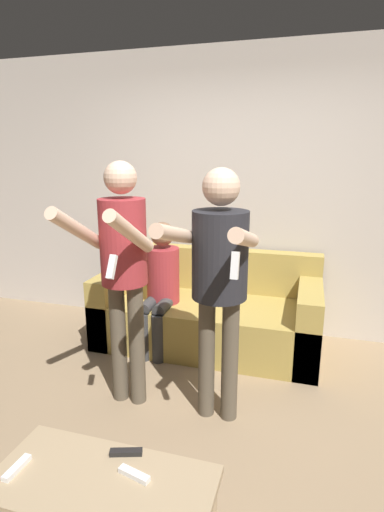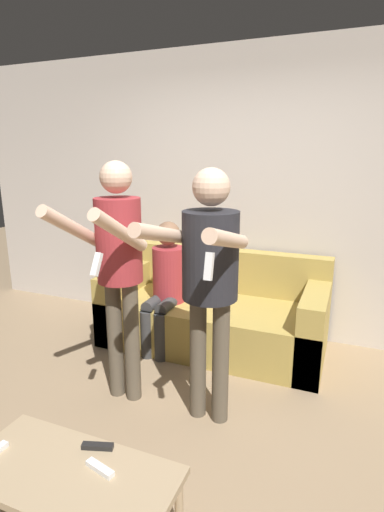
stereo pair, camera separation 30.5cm
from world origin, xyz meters
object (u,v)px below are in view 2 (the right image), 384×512
(person_standing_right, at_px, (209,269))
(remote_mid, at_px, (100,468))
(person_seated, at_px, (166,281))
(remote_far, at_px, (98,446))
(coffee_table, at_px, (69,479))
(couch, at_px, (214,315))
(person_standing_left, at_px, (118,258))

(person_standing_right, xyz_separation_m, remote_mid, (-0.14, -1.01, -0.66))
(person_seated, xyz_separation_m, remote_far, (0.48, -1.74, -0.24))
(person_standing_right, bearing_deg, remote_mid, -97.86)
(person_seated, bearing_deg, remote_mid, -72.82)
(remote_far, bearing_deg, person_standing_right, 75.66)
(person_standing_right, xyz_separation_m, remote_far, (-0.23, -0.90, -0.66))
(person_standing_right, distance_m, remote_far, 1.14)
(coffee_table, distance_m, remote_mid, 0.15)
(person_standing_right, relative_size, remote_mid, 10.77)
(remote_mid, bearing_deg, remote_far, 129.25)
(person_seated, bearing_deg, couch, 29.31)
(couch, bearing_deg, remote_mid, -84.84)
(person_standing_left, bearing_deg, coffee_table, -70.09)
(person_standing_left, distance_m, coffee_table, 1.34)
(couch, bearing_deg, coffee_table, -88.37)
(couch, distance_m, person_standing_left, 1.35)
(person_standing_right, bearing_deg, remote_far, -104.34)
(remote_far, bearing_deg, person_standing_left, 115.20)
(person_standing_right, height_order, person_seated, person_standing_right)
(couch, distance_m, remote_mid, 2.08)
(person_standing_left, relative_size, remote_mid, 10.99)
(couch, xyz_separation_m, remote_far, (0.10, -1.96, 0.11))
(coffee_table, height_order, remote_far, remote_far)
(person_seated, distance_m, remote_mid, 1.96)
(person_standing_right, relative_size, person_seated, 1.43)
(remote_mid, xyz_separation_m, remote_far, (-0.09, 0.11, 0.00))
(couch, xyz_separation_m, person_standing_left, (-0.33, -1.06, 0.77))
(person_standing_left, distance_m, person_standing_right, 0.65)
(couch, height_order, remote_mid, couch)
(person_seated, xyz_separation_m, remote_mid, (0.57, -1.86, -0.24))
(coffee_table, bearing_deg, person_standing_right, 76.02)
(person_standing_left, xyz_separation_m, remote_mid, (0.51, -1.01, -0.66))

